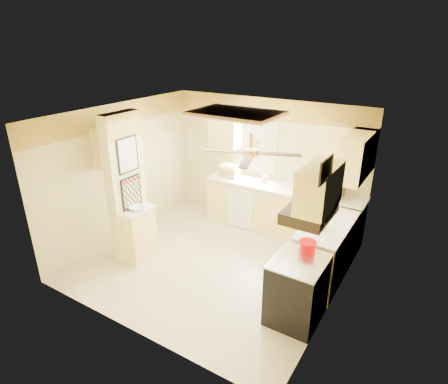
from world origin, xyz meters
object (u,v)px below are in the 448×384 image
Objects in this scene: stove at (297,289)px; bowl at (137,208)px; dutch_oven at (308,246)px; kettle at (323,221)px; microwave at (327,188)px.

stove is 3.82× the size of bowl.
stove is 0.59m from dutch_oven.
kettle is at bearing 92.00° from dutch_oven.
kettle reaches higher than bowl.
bowl is 2.81m from dutch_oven.
dutch_oven is 0.90× the size of kettle.
dutch_oven is (0.36, -1.94, -0.10)m from microwave.
stove is 1.11m from kettle.
microwave reaches higher than stove.
dutch_oven is 0.69m from kettle.
bowl is 0.92× the size of kettle.
kettle is at bearing 19.30° from bowl.
bowl is (-2.78, -0.04, 0.51)m from stove.
stove is at bearing -91.85° from dutch_oven.
microwave reaches higher than dutch_oven.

